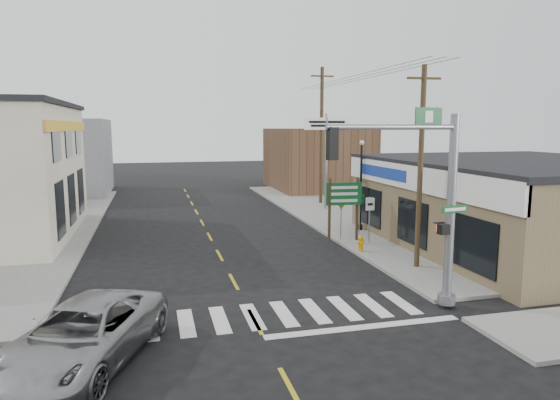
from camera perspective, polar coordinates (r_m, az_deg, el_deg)
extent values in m
plane|color=black|center=(15.34, -2.88, -13.71)|extent=(140.00, 140.00, 0.00)
cube|color=gray|center=(29.96, 9.11, -2.71)|extent=(6.00, 38.00, 0.13)
cube|color=gray|center=(28.22, -26.81, -4.20)|extent=(6.00, 38.00, 0.13)
cube|color=gold|center=(22.85, -6.92, -6.29)|extent=(0.12, 56.00, 0.01)
cube|color=silver|center=(15.70, -3.18, -13.16)|extent=(11.00, 2.20, 0.01)
cube|color=brown|center=(26.66, 26.28, -0.62)|extent=(12.00, 14.00, 4.00)
cube|color=brown|center=(46.46, 4.24, 4.69)|extent=(8.00, 10.00, 5.60)
cube|color=slate|center=(46.73, -24.54, 4.47)|extent=(9.00, 10.00, 6.40)
imported|color=#929497|center=(13.43, -21.55, -14.13)|extent=(4.41, 6.00, 1.51)
cylinder|color=gray|center=(16.49, 18.93, -1.23)|extent=(0.28, 0.28, 6.03)
cylinder|color=gray|center=(15.17, 12.33, 8.15)|extent=(4.42, 0.16, 0.16)
cube|color=black|center=(14.39, 5.06, 6.51)|extent=(0.28, 0.22, 0.90)
cube|color=#0F4F23|center=(16.29, 19.37, -1.00)|extent=(0.95, 0.04, 0.22)
cube|color=#0F4F23|center=(15.75, 16.34, 9.11)|extent=(0.95, 0.05, 0.55)
cube|color=black|center=(16.41, 18.20, -3.20)|extent=(0.32, 0.26, 0.32)
cube|color=#463620|center=(24.65, 5.67, -1.14)|extent=(0.11, 0.11, 3.15)
cube|color=#463620|center=(25.19, 8.80, -1.00)|extent=(0.11, 0.11, 3.15)
cube|color=#0E4821|center=(24.74, 7.34, 0.71)|extent=(1.80, 0.05, 1.13)
cylinder|color=orange|center=(23.16, 9.22, -5.10)|extent=(0.20, 0.20, 0.57)
sphere|color=orange|center=(23.09, 9.24, -4.35)|extent=(0.22, 0.22, 0.22)
cylinder|color=gray|center=(25.26, 6.99, -1.91)|extent=(0.06, 0.06, 2.31)
cube|color=gold|center=(25.09, 7.05, 0.05)|extent=(0.98, 0.03, 0.98)
cylinder|color=black|center=(27.60, 9.22, 1.46)|extent=(0.13, 0.13, 4.73)
sphere|color=silver|center=(27.42, 9.34, 6.47)|extent=(0.25, 0.25, 0.25)
cube|color=#125054|center=(27.71, 10.21, 3.36)|extent=(0.02, 0.50, 1.27)
cylinder|color=gray|center=(34.41, 5.28, 4.39)|extent=(0.19, 0.19, 6.54)
cube|color=white|center=(34.33, 5.34, 8.68)|extent=(3.08, 0.18, 0.82)
cylinder|color=black|center=(21.31, 20.71, -3.46)|extent=(0.18, 0.18, 2.93)
ellipsoid|color=#15391A|center=(21.39, 20.01, -6.05)|extent=(1.32, 1.32, 0.99)
ellipsoid|color=black|center=(24.74, 15.06, -4.20)|extent=(1.00, 1.00, 0.75)
cylinder|color=#4B3A25|center=(20.57, 15.75, 3.52)|extent=(0.21, 0.21, 8.01)
cube|color=#4B3A25|center=(20.59, 16.14, 13.22)|extent=(1.39, 0.09, 0.09)
cylinder|color=#472C21|center=(37.01, 4.76, 7.28)|extent=(0.26, 0.26, 9.90)
cube|color=#472C21|center=(37.18, 4.84, 13.93)|extent=(1.72, 0.11, 0.11)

